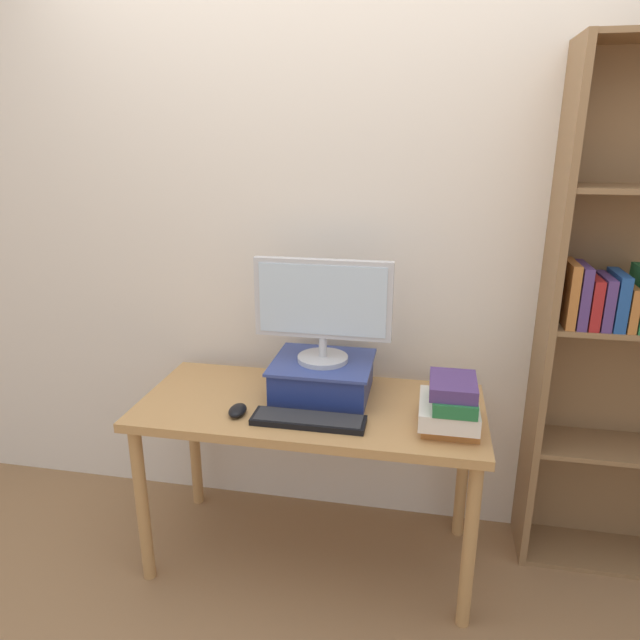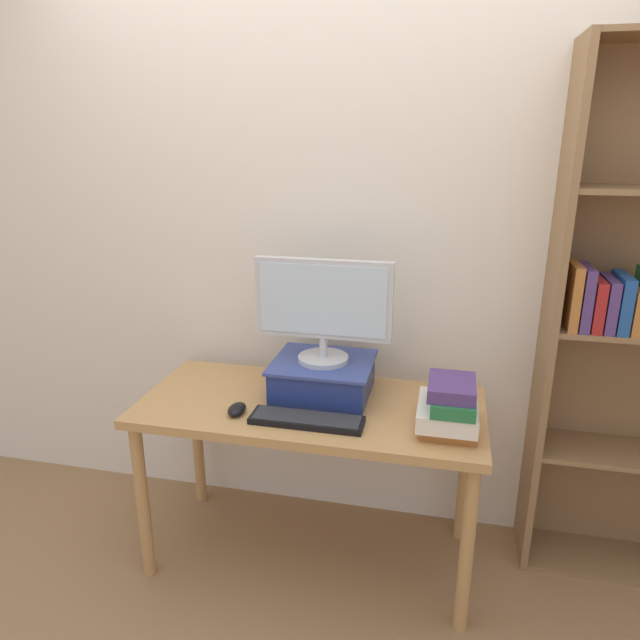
% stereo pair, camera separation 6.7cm
% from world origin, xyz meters
% --- Properties ---
extents(ground_plane, '(12.00, 12.00, 0.00)m').
position_xyz_m(ground_plane, '(0.00, 0.00, 0.00)').
color(ground_plane, olive).
extents(back_wall, '(7.00, 0.08, 2.60)m').
position_xyz_m(back_wall, '(0.00, 0.41, 1.30)').
color(back_wall, beige).
rests_on(back_wall, ground_plane).
extents(desk, '(1.35, 0.62, 0.72)m').
position_xyz_m(desk, '(0.00, 0.00, 0.63)').
color(desk, '#B7844C').
rests_on(desk, ground_plane).
extents(riser_box, '(0.40, 0.36, 0.14)m').
position_xyz_m(riser_box, '(0.03, 0.10, 0.80)').
color(riser_box, navy).
rests_on(riser_box, desk).
extents(computer_monitor, '(0.54, 0.20, 0.42)m').
position_xyz_m(computer_monitor, '(0.03, 0.10, 1.09)').
color(computer_monitor, '#B7B7BA').
rests_on(computer_monitor, riser_box).
extents(keyboard, '(0.42, 0.12, 0.02)m').
position_xyz_m(keyboard, '(0.03, -0.16, 0.73)').
color(keyboard, black).
rests_on(keyboard, desk).
extents(computer_mouse, '(0.06, 0.10, 0.04)m').
position_xyz_m(computer_mouse, '(-0.25, -0.15, 0.74)').
color(computer_mouse, black).
rests_on(computer_mouse, desk).
extents(book_stack, '(0.21, 0.27, 0.19)m').
position_xyz_m(book_stack, '(0.53, -0.10, 0.81)').
color(book_stack, '#AD662D').
rests_on(book_stack, desk).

